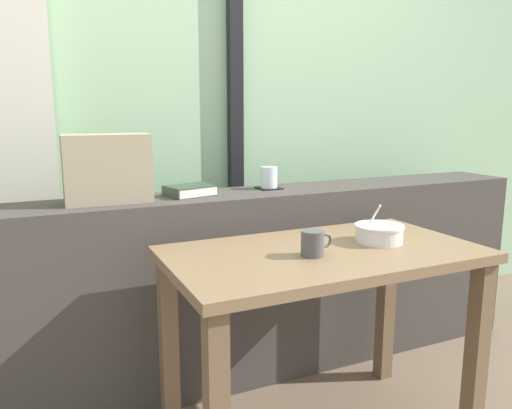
{
  "coord_description": "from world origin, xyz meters",
  "views": [
    {
      "loc": [
        -0.87,
        -1.41,
        1.19
      ],
      "look_at": [
        -0.03,
        0.41,
        0.81
      ],
      "focal_mm": 35.32,
      "sensor_mm": 36.0,
      "label": 1
    }
  ],
  "objects_px": {
    "breakfast_table": "(323,284)",
    "throw_pillow": "(107,169)",
    "soup_bowl": "(379,233)",
    "juice_glass": "(269,178)",
    "closed_book": "(190,191)",
    "coaster_square": "(269,188)",
    "ceramic_mug": "(313,243)"
  },
  "relations": [
    {
      "from": "coaster_square",
      "to": "throw_pillow",
      "type": "xyz_separation_m",
      "value": [
        -0.71,
        -0.04,
        0.13
      ]
    },
    {
      "from": "coaster_square",
      "to": "soup_bowl",
      "type": "bearing_deg",
      "value": -75.26
    },
    {
      "from": "closed_book",
      "to": "ceramic_mug",
      "type": "xyz_separation_m",
      "value": [
        0.23,
        -0.61,
        -0.1
      ]
    },
    {
      "from": "soup_bowl",
      "to": "breakfast_table",
      "type": "bearing_deg",
      "value": 179.92
    },
    {
      "from": "throw_pillow",
      "to": "juice_glass",
      "type": "bearing_deg",
      "value": 3.62
    },
    {
      "from": "breakfast_table",
      "to": "soup_bowl",
      "type": "distance_m",
      "value": 0.28
    },
    {
      "from": "closed_book",
      "to": "soup_bowl",
      "type": "bearing_deg",
      "value": -46.51
    },
    {
      "from": "coaster_square",
      "to": "throw_pillow",
      "type": "relative_size",
      "value": 0.31
    },
    {
      "from": "coaster_square",
      "to": "soup_bowl",
      "type": "height_order",
      "value": "soup_bowl"
    },
    {
      "from": "juice_glass",
      "to": "closed_book",
      "type": "xyz_separation_m",
      "value": [
        -0.38,
        -0.03,
        -0.03
      ]
    },
    {
      "from": "soup_bowl",
      "to": "ceramic_mug",
      "type": "relative_size",
      "value": 1.57
    },
    {
      "from": "juice_glass",
      "to": "closed_book",
      "type": "bearing_deg",
      "value": -176.12
    },
    {
      "from": "coaster_square",
      "to": "juice_glass",
      "type": "bearing_deg",
      "value": 0.0
    },
    {
      "from": "breakfast_table",
      "to": "soup_bowl",
      "type": "height_order",
      "value": "soup_bowl"
    },
    {
      "from": "breakfast_table",
      "to": "closed_book",
      "type": "xyz_separation_m",
      "value": [
        -0.3,
        0.56,
        0.27
      ]
    },
    {
      "from": "breakfast_table",
      "to": "throw_pillow",
      "type": "height_order",
      "value": "throw_pillow"
    },
    {
      "from": "breakfast_table",
      "to": "throw_pillow",
      "type": "relative_size",
      "value": 3.37
    },
    {
      "from": "soup_bowl",
      "to": "closed_book",
      "type": "bearing_deg",
      "value": 133.49
    },
    {
      "from": "soup_bowl",
      "to": "coaster_square",
      "type": "bearing_deg",
      "value": 104.74
    },
    {
      "from": "closed_book",
      "to": "coaster_square",
      "type": "bearing_deg",
      "value": 3.88
    },
    {
      "from": "coaster_square",
      "to": "ceramic_mug",
      "type": "height_order",
      "value": "coaster_square"
    },
    {
      "from": "throw_pillow",
      "to": "soup_bowl",
      "type": "height_order",
      "value": "throw_pillow"
    },
    {
      "from": "juice_glass",
      "to": "closed_book",
      "type": "distance_m",
      "value": 0.38
    },
    {
      "from": "coaster_square",
      "to": "soup_bowl",
      "type": "relative_size",
      "value": 0.56
    },
    {
      "from": "coaster_square",
      "to": "throw_pillow",
      "type": "height_order",
      "value": "throw_pillow"
    },
    {
      "from": "coaster_square",
      "to": "closed_book",
      "type": "bearing_deg",
      "value": -176.12
    },
    {
      "from": "coaster_square",
      "to": "soup_bowl",
      "type": "distance_m",
      "value": 0.61
    },
    {
      "from": "coaster_square",
      "to": "throw_pillow",
      "type": "bearing_deg",
      "value": -176.38
    },
    {
      "from": "throw_pillow",
      "to": "ceramic_mug",
      "type": "bearing_deg",
      "value": -46.93
    },
    {
      "from": "juice_glass",
      "to": "ceramic_mug",
      "type": "height_order",
      "value": "juice_glass"
    },
    {
      "from": "ceramic_mug",
      "to": "soup_bowl",
      "type": "bearing_deg",
      "value": 9.14
    },
    {
      "from": "breakfast_table",
      "to": "soup_bowl",
      "type": "relative_size",
      "value": 6.08
    }
  ]
}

